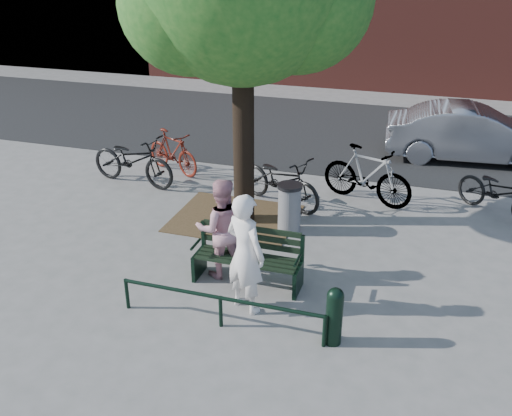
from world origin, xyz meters
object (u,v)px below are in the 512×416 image
(bollard, at_px, (334,314))
(parked_car, at_px, (472,134))
(litter_bin, at_px, (289,208))
(park_bench, at_px, (249,255))
(person_left, at_px, (245,254))
(bicycle_c, at_px, (280,180))
(person_right, at_px, (221,228))

(bollard, distance_m, parked_car, 8.54)
(bollard, relative_size, litter_bin, 0.91)
(park_bench, xyz_separation_m, bollard, (1.60, -1.16, -0.01))
(person_left, xyz_separation_m, bicycle_c, (-0.52, 3.80, -0.38))
(park_bench, height_order, bicycle_c, bicycle_c)
(bollard, relative_size, bicycle_c, 0.42)
(park_bench, distance_m, person_right, 0.62)
(bollard, bearing_deg, bicycle_c, 114.51)
(person_right, bearing_deg, litter_bin, -135.83)
(bollard, distance_m, bicycle_c, 4.64)
(person_left, height_order, parked_car, person_left)
(bollard, bearing_deg, parked_car, 76.94)
(park_bench, bearing_deg, litter_bin, 84.97)
(person_right, bearing_deg, park_bench, 145.59)
(bollard, height_order, bicycle_c, bicycle_c)
(person_right, height_order, bicycle_c, person_right)
(bicycle_c, bearing_deg, person_right, -157.18)
(person_left, height_order, bollard, person_left)
(park_bench, xyz_separation_m, litter_bin, (0.17, 1.92, 0.01))
(parked_car, bearing_deg, bicycle_c, 131.21)
(person_right, bearing_deg, parked_car, -145.74)
(person_left, height_order, bicycle_c, person_left)
(parked_car, bearing_deg, person_left, 151.55)
(litter_bin, bearing_deg, person_left, -89.53)
(park_bench, distance_m, parked_car, 7.99)
(person_right, height_order, bollard, person_right)
(park_bench, relative_size, litter_bin, 1.80)
(litter_bin, bearing_deg, bicycle_c, 113.36)
(park_bench, height_order, person_left, person_left)
(litter_bin, relative_size, bicycle_c, 0.46)
(park_bench, height_order, bollard, park_bench)
(person_left, height_order, litter_bin, person_left)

